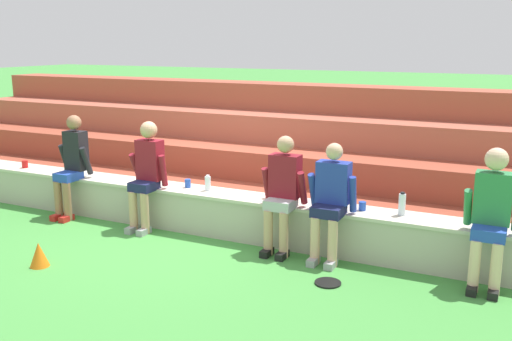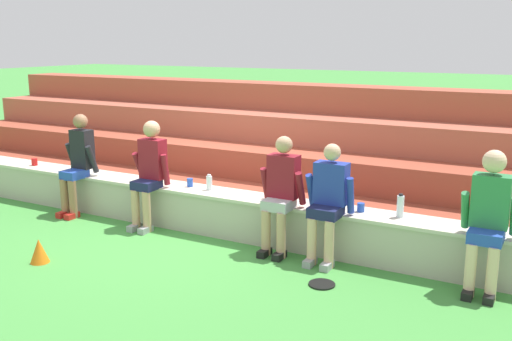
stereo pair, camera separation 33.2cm
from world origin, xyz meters
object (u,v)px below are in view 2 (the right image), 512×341
at_px(person_right_of_center, 328,199).
at_px(plastic_cup_right_end, 190,183).
at_px(water_bottle_center_gap, 400,206).
at_px(water_bottle_near_left, 209,183).
at_px(person_left_of_center, 149,170).
at_px(plastic_cup_left_end, 361,207).
at_px(frisbee, 322,284).
at_px(sports_cone, 39,251).
at_px(water_bottle_near_right, 269,189).
at_px(person_far_right, 488,216).
at_px(plastic_cup_middle, 34,162).
at_px(person_center, 281,191).
at_px(person_far_left, 78,162).

relative_size(person_right_of_center, plastic_cup_right_end, 12.07).
distance_m(water_bottle_center_gap, water_bottle_near_left, 2.53).
height_order(person_left_of_center, water_bottle_center_gap, person_left_of_center).
bearing_deg(person_left_of_center, plastic_cup_left_end, 5.31).
distance_m(person_right_of_center, plastic_cup_left_end, 0.43).
height_order(person_left_of_center, plastic_cup_left_end, person_left_of_center).
distance_m(water_bottle_near_left, plastic_cup_right_end, 0.33).
bearing_deg(frisbee, plastic_cup_right_end, 157.39).
height_order(plastic_cup_right_end, sports_cone, plastic_cup_right_end).
relative_size(person_left_of_center, sports_cone, 5.17).
height_order(water_bottle_near_right, frisbee, water_bottle_near_right).
bearing_deg(person_left_of_center, sports_cone, -100.16).
distance_m(person_far_right, water_bottle_center_gap, 1.00).
relative_size(person_left_of_center, plastic_cup_middle, 12.99).
bearing_deg(water_bottle_near_right, plastic_cup_right_end, 179.97).
distance_m(person_right_of_center, plastic_cup_middle, 5.05).
height_order(person_left_of_center, person_right_of_center, person_left_of_center).
height_order(water_bottle_near_left, frisbee, water_bottle_near_left).
height_order(person_far_right, sports_cone, person_far_right).
height_order(water_bottle_center_gap, plastic_cup_right_end, water_bottle_center_gap).
relative_size(plastic_cup_left_end, sports_cone, 0.37).
bearing_deg(plastic_cup_right_end, plastic_cup_middle, -178.73).
bearing_deg(person_left_of_center, frisbee, -13.85).
distance_m(plastic_cup_left_end, sports_cone, 3.72).
bearing_deg(person_right_of_center, sports_cone, -150.32).
relative_size(person_center, person_right_of_center, 1.03).
distance_m(water_bottle_center_gap, plastic_cup_right_end, 2.86).
bearing_deg(water_bottle_near_right, water_bottle_center_gap, -0.24).
bearing_deg(plastic_cup_middle, water_bottle_center_gap, 0.57).
xyz_separation_m(person_center, frisbee, (0.81, -0.67, -0.75)).
bearing_deg(person_left_of_center, person_far_right, -0.38).
distance_m(person_far_left, water_bottle_near_right, 2.98).
relative_size(plastic_cup_left_end, frisbee, 0.37).
relative_size(person_far_left, water_bottle_near_left, 6.93).
bearing_deg(sports_cone, water_bottle_near_left, 60.55).
distance_m(person_left_of_center, plastic_cup_left_end, 2.88).
distance_m(water_bottle_near_right, water_bottle_near_left, 0.88).
bearing_deg(person_left_of_center, water_bottle_near_left, 18.41).
height_order(person_right_of_center, person_far_right, person_far_right).
xyz_separation_m(water_bottle_center_gap, frisbee, (-0.53, -0.96, -0.67)).
bearing_deg(person_left_of_center, person_far_left, 179.84).
height_order(water_bottle_near_left, plastic_cup_middle, water_bottle_near_left).
relative_size(water_bottle_center_gap, water_bottle_near_left, 1.28).
bearing_deg(water_bottle_near_left, plastic_cup_right_end, 176.10).
xyz_separation_m(person_center, water_bottle_center_gap, (1.34, 0.29, -0.07)).
bearing_deg(plastic_cup_right_end, person_far_right, -4.67).
relative_size(person_center, water_bottle_near_right, 5.81).
xyz_separation_m(person_right_of_center, frisbee, (0.22, -0.67, -0.72)).
distance_m(person_center, water_bottle_near_right, 0.44).
distance_m(water_bottle_near_left, sports_cone, 2.25).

